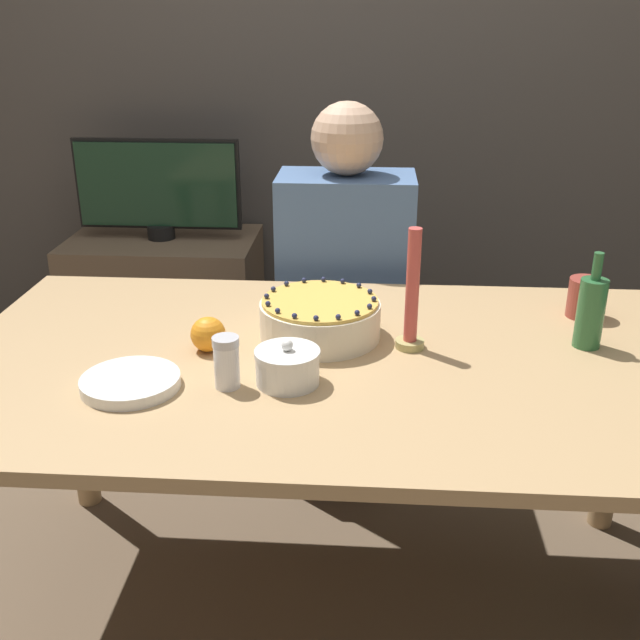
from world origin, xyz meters
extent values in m
plane|color=brown|center=(0.00, 0.00, 0.00)|extent=(12.00, 12.00, 0.00)
cube|color=#4C4742|center=(0.00, 1.40, 1.30)|extent=(8.00, 0.05, 2.60)
cube|color=tan|center=(0.00, 0.00, 0.71)|extent=(1.68, 0.95, 0.03)
cylinder|color=tan|center=(-0.78, 0.42, 0.35)|extent=(0.07, 0.07, 0.69)
cylinder|color=tan|center=(0.78, 0.42, 0.35)|extent=(0.07, 0.07, 0.69)
cylinder|color=#EFE5CC|center=(-0.04, 0.11, 0.76)|extent=(0.28, 0.28, 0.08)
cylinder|color=gold|center=(-0.04, 0.11, 0.81)|extent=(0.27, 0.27, 0.01)
sphere|color=#23284C|center=(0.09, 0.11, 0.82)|extent=(0.01, 0.01, 0.01)
sphere|color=#23284C|center=(0.08, 0.15, 0.82)|extent=(0.01, 0.01, 0.01)
sphere|color=#23284C|center=(0.05, 0.19, 0.82)|extent=(0.01, 0.01, 0.01)
sphere|color=#23284C|center=(0.01, 0.22, 0.82)|extent=(0.01, 0.01, 0.01)
sphere|color=#23284C|center=(-0.04, 0.23, 0.82)|extent=(0.01, 0.01, 0.01)
sphere|color=#23284C|center=(-0.08, 0.22, 0.82)|extent=(0.01, 0.01, 0.01)
sphere|color=#23284C|center=(-0.12, 0.19, 0.82)|extent=(0.01, 0.01, 0.01)
sphere|color=#23284C|center=(-0.15, 0.15, 0.82)|extent=(0.01, 0.01, 0.01)
sphere|color=#23284C|center=(-0.16, 0.11, 0.82)|extent=(0.01, 0.01, 0.01)
sphere|color=#23284C|center=(-0.15, 0.06, 0.82)|extent=(0.01, 0.01, 0.01)
sphere|color=#23284C|center=(-0.12, 0.02, 0.82)|extent=(0.01, 0.01, 0.01)
sphere|color=#23284C|center=(-0.08, -0.01, 0.82)|extent=(0.01, 0.01, 0.01)
sphere|color=#23284C|center=(-0.04, -0.02, 0.82)|extent=(0.01, 0.01, 0.01)
sphere|color=#23284C|center=(0.01, -0.01, 0.82)|extent=(0.01, 0.01, 0.01)
sphere|color=#23284C|center=(0.05, 0.02, 0.82)|extent=(0.01, 0.01, 0.01)
sphere|color=#23284C|center=(0.08, 0.06, 0.82)|extent=(0.01, 0.01, 0.01)
cylinder|color=white|center=(-0.09, -0.13, 0.75)|extent=(0.13, 0.13, 0.06)
cylinder|color=white|center=(-0.09, -0.13, 0.79)|extent=(0.13, 0.13, 0.01)
sphere|color=white|center=(-0.09, -0.13, 0.81)|extent=(0.02, 0.02, 0.02)
cylinder|color=white|center=(-0.20, -0.15, 0.77)|extent=(0.05, 0.05, 0.09)
cylinder|color=silver|center=(-0.20, -0.15, 0.82)|extent=(0.05, 0.05, 0.02)
cylinder|color=white|center=(-0.40, -0.17, 0.73)|extent=(0.20, 0.20, 0.01)
cylinder|color=white|center=(-0.40, -0.17, 0.73)|extent=(0.20, 0.20, 0.01)
cylinder|color=white|center=(-0.40, -0.17, 0.74)|extent=(0.20, 0.20, 0.01)
cylinder|color=tan|center=(0.17, 0.06, 0.73)|extent=(0.06, 0.06, 0.02)
cylinder|color=#CC4C47|center=(0.17, 0.06, 0.87)|extent=(0.03, 0.03, 0.26)
cylinder|color=#2D6638|center=(0.56, 0.10, 0.80)|extent=(0.06, 0.06, 0.16)
cylinder|color=#2D6638|center=(0.56, 0.10, 0.91)|extent=(0.02, 0.02, 0.06)
cylinder|color=#993D33|center=(0.60, 0.27, 0.77)|extent=(0.08, 0.08, 0.10)
sphere|color=orange|center=(-0.28, 0.01, 0.76)|extent=(0.08, 0.08, 0.08)
cube|color=#2D2D38|center=(0.00, 0.68, 0.23)|extent=(0.34, 0.34, 0.45)
cube|color=#4C6B99|center=(0.00, 0.68, 0.72)|extent=(0.40, 0.24, 0.53)
sphere|color=#D8AD8C|center=(0.00, 0.68, 1.08)|extent=(0.21, 0.21, 0.21)
cube|color=brown|center=(-0.69, 1.14, 0.32)|extent=(0.69, 0.44, 0.64)
cylinder|color=black|center=(-0.69, 1.14, 0.67)|extent=(0.10, 0.10, 0.05)
cube|color=black|center=(-0.69, 1.14, 0.84)|extent=(0.60, 0.02, 0.32)
cube|color=#193823|center=(-0.69, 1.14, 0.84)|extent=(0.57, 0.03, 0.30)
camera|label=1|loc=(0.07, -1.47, 1.43)|focal=42.00mm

